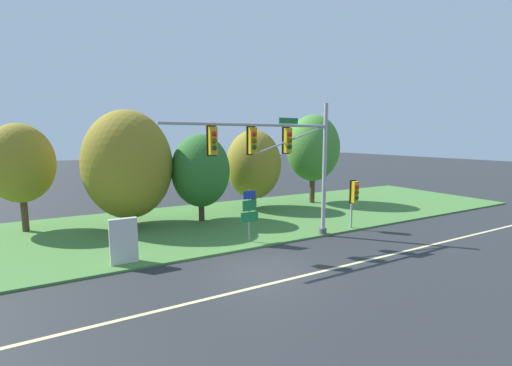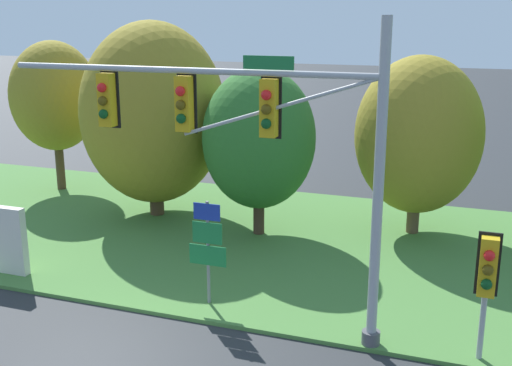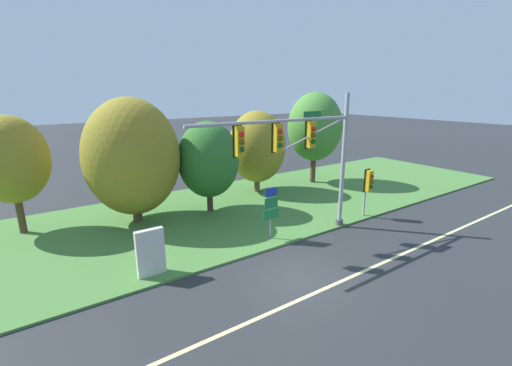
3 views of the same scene
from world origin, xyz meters
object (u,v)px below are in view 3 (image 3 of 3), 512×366
object	(u,v)px
pedestrian_signal_near_kerb	(368,183)
tree_behind_signpost	(208,160)
info_kiosk	(150,253)
traffic_signal_mast	(304,147)
route_sign_post	(271,208)
tree_left_of_mast	(132,157)
tree_nearest_road	(10,160)
tree_tall_centre	(315,127)
tree_mid_verge	(257,147)

from	to	relation	value
pedestrian_signal_near_kerb	tree_behind_signpost	xyz separation A→B (m)	(-6.97, 6.02, 1.16)
pedestrian_signal_near_kerb	info_kiosk	xyz separation A→B (m)	(-12.34, 0.58, -1.04)
traffic_signal_mast	route_sign_post	xyz separation A→B (m)	(-1.39, 0.68, -2.89)
route_sign_post	tree_left_of_mast	size ratio (longest dim) A/B	0.39
route_sign_post	tree_nearest_road	bearing A→B (deg)	142.18
traffic_signal_mast	pedestrian_signal_near_kerb	distance (m)	5.60
tree_left_of_mast	info_kiosk	bearing A→B (deg)	-101.32
tree_tall_centre	traffic_signal_mast	bearing A→B (deg)	-136.60
traffic_signal_mast	route_sign_post	distance (m)	3.28
tree_left_of_mast	tree_tall_centre	distance (m)	14.04
tree_behind_signpost	info_kiosk	world-z (taller)	tree_behind_signpost
pedestrian_signal_near_kerb	tree_left_of_mast	bearing A→B (deg)	148.68
tree_behind_signpost	tree_mid_verge	distance (m)	5.06
pedestrian_signal_near_kerb	tree_mid_verge	xyz separation A→B (m)	(-2.25, 7.83, 1.25)
traffic_signal_mast	route_sign_post	bearing A→B (deg)	153.83
pedestrian_signal_near_kerb	tree_nearest_road	xyz separation A→B (m)	(-16.42, 8.46, 1.81)
traffic_signal_mast	tree_mid_verge	distance (m)	8.40
tree_mid_verge	tree_tall_centre	bearing A→B (deg)	-4.03
pedestrian_signal_near_kerb	traffic_signal_mast	bearing A→B (deg)	-179.90
route_sign_post	tree_mid_verge	bearing A→B (deg)	59.92
tree_left_of_mast	tree_behind_signpost	size ratio (longest dim) A/B	1.25
tree_behind_signpost	tree_tall_centre	distance (m)	10.05
pedestrian_signal_near_kerb	tree_left_of_mast	distance (m)	13.10
tree_left_of_mast	tree_mid_verge	bearing A→B (deg)	6.94
traffic_signal_mast	tree_left_of_mast	size ratio (longest dim) A/B	1.31
route_sign_post	tree_tall_centre	bearing A→B (deg)	36.17
info_kiosk	pedestrian_signal_near_kerb	bearing A→B (deg)	-2.68
info_kiosk	tree_behind_signpost	bearing A→B (deg)	45.40
tree_behind_signpost	tree_tall_centre	bearing A→B (deg)	8.33
route_sign_post	info_kiosk	distance (m)	5.98
tree_tall_centre	info_kiosk	xyz separation A→B (m)	(-15.24, -6.89, -3.41)
traffic_signal_mast	info_kiosk	bearing A→B (deg)	175.42
tree_behind_signpost	tree_tall_centre	world-z (taller)	tree_tall_centre
route_sign_post	traffic_signal_mast	bearing A→B (deg)	-26.17
tree_left_of_mast	route_sign_post	bearing A→B (deg)	-52.25
tree_nearest_road	info_kiosk	size ratio (longest dim) A/B	3.14
pedestrian_signal_near_kerb	tree_tall_centre	bearing A→B (deg)	68.76
traffic_signal_mast	info_kiosk	distance (m)	8.17
tree_mid_verge	info_kiosk	xyz separation A→B (m)	(-10.09, -7.25, -2.29)
tree_left_of_mast	tree_behind_signpost	world-z (taller)	tree_left_of_mast
tree_mid_verge	info_kiosk	world-z (taller)	tree_mid_verge
route_sign_post	info_kiosk	xyz separation A→B (m)	(-5.94, -0.10, -0.66)
route_sign_post	tree_tall_centre	world-z (taller)	tree_tall_centre
traffic_signal_mast	info_kiosk	size ratio (longest dim) A/B	4.68
pedestrian_signal_near_kerb	tree_nearest_road	size ratio (longest dim) A/B	0.47
route_sign_post	info_kiosk	size ratio (longest dim) A/B	1.39
tree_nearest_road	traffic_signal_mast	bearing A→B (deg)	-36.56
traffic_signal_mast	route_sign_post	world-z (taller)	traffic_signal_mast
pedestrian_signal_near_kerb	tree_mid_verge	distance (m)	8.24
tree_behind_signpost	tree_nearest_road	bearing A→B (deg)	165.57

